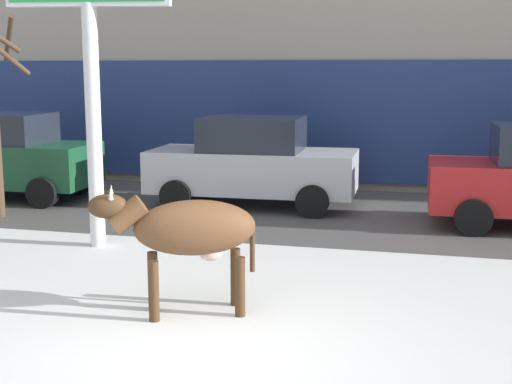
{
  "coord_description": "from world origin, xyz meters",
  "views": [
    {
      "loc": [
        2.14,
        -6.19,
        2.82
      ],
      "look_at": [
        -0.22,
        3.24,
        1.1
      ],
      "focal_mm": 49.23,
      "sensor_mm": 36.0,
      "label": 1
    }
  ],
  "objects": [
    {
      "name": "ground_plane",
      "position": [
        0.0,
        0.0,
        0.0
      ],
      "size": [
        120.0,
        120.0,
        0.0
      ],
      "primitive_type": "plane",
      "color": "white"
    },
    {
      "name": "road_strip",
      "position": [
        0.0,
        7.35,
        0.0
      ],
      "size": [
        60.0,
        5.6,
        0.01
      ],
      "primitive_type": "cube",
      "color": "#514F4C",
      "rests_on": "ground"
    },
    {
      "name": "cow_brown",
      "position": [
        -0.5,
        1.21,
        0.99
      ],
      "size": [
        1.9,
        1.14,
        1.54
      ],
      "color": "brown",
      "rests_on": "ground"
    },
    {
      "name": "car_darkgreen_hatchback",
      "position": [
        -6.68,
        7.18,
        0.93
      ],
      "size": [
        3.55,
        2.0,
        1.86
      ],
      "color": "#194C2D",
      "rests_on": "ground"
    },
    {
      "name": "car_silver_sedan",
      "position": [
        -1.39,
        7.63,
        0.91
      ],
      "size": [
        4.25,
        2.08,
        1.84
      ],
      "color": "#B7BABF",
      "rests_on": "ground"
    }
  ]
}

